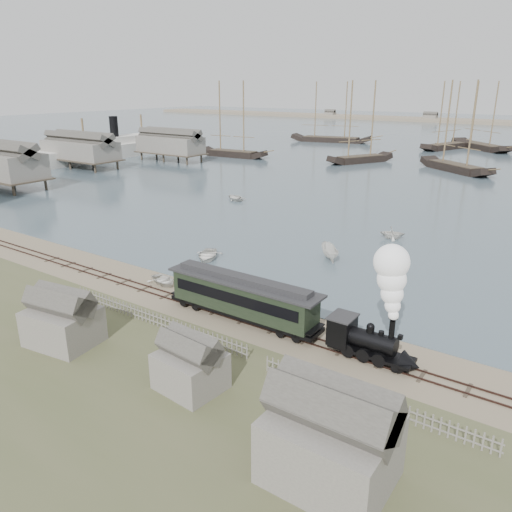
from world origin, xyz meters
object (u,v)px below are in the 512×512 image
Objects in this scene: steamship at (115,137)px; passenger_coach at (243,296)px; beached_dinghy at (164,280)px; locomotive at (384,313)px.

passenger_coach is at bearing -126.96° from steamship.
beached_dinghy is at bearing 169.80° from passenger_coach.
steamship reaches higher than beached_dinghy.
locomotive reaches higher than passenger_coach.
beached_dinghy is (-11.26, 2.03, -1.81)m from passenger_coach.
steamship is (-99.97, 61.30, 1.54)m from locomotive.
beached_dinghy is (-23.35, 2.03, -3.54)m from locomotive.
beached_dinghy is at bearing -129.79° from steamship.
steamship is at bearing 145.10° from passenger_coach.
locomotive is 23.70m from beached_dinghy.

